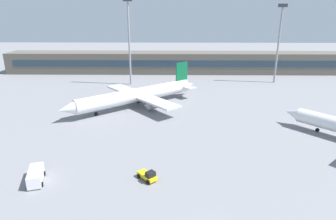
{
  "coord_description": "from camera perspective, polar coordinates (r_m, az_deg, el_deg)",
  "views": [
    {
      "loc": [
        -4.15,
        -27.55,
        25.64
      ],
      "look_at": [
        -5.23,
        40.0,
        3.0
      ],
      "focal_mm": 31.12,
      "sensor_mm": 36.0,
      "label": 1
    }
  ],
  "objects": [
    {
      "name": "service_van_white",
      "position": [
        51.72,
        -24.5,
        -11.62
      ],
      "size": [
        3.45,
        5.56,
        2.08
      ],
      "color": "white",
      "rests_on": "ground_plane"
    },
    {
      "name": "baggage_tug_yellow",
      "position": [
        48.02,
        -3.95,
        -12.68
      ],
      "size": [
        3.54,
        3.67,
        1.75
      ],
      "color": "yellow",
      "rests_on": "ground_plane"
    },
    {
      "name": "ground_plane",
      "position": [
        72.37,
        4.15,
        -2.27
      ],
      "size": [
        400.0,
        400.0,
        0.0
      ],
      "primitive_type": "plane",
      "color": "gray"
    },
    {
      "name": "floodlight_tower_east",
      "position": [
        118.05,
        20.91,
        12.87
      ],
      "size": [
        3.2,
        0.8,
        28.7
      ],
      "color": "gray",
      "rests_on": "ground_plane"
    },
    {
      "name": "floodlight_tower_west",
      "position": [
        108.44,
        -7.64,
        14.0
      ],
      "size": [
        3.2,
        0.8,
        30.58
      ],
      "color": "gray",
      "rests_on": "ground_plane"
    },
    {
      "name": "airplane_mid",
      "position": [
        83.22,
        -6.25,
        2.87
      ],
      "size": [
        35.98,
        31.65,
        10.96
      ],
      "color": "silver",
      "rests_on": "ground_plane"
    },
    {
      "name": "terminal_building",
      "position": [
        131.91,
        2.75,
        9.28
      ],
      "size": [
        153.83,
        12.13,
        9.0
      ],
      "color": "#5B564C",
      "rests_on": "ground_plane"
    }
  ]
}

